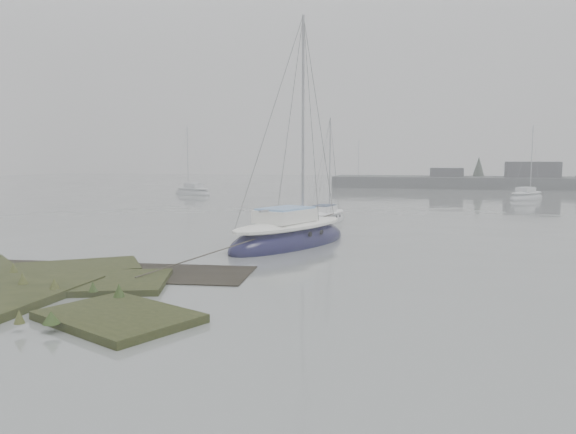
{
  "coord_description": "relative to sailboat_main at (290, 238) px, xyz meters",
  "views": [
    {
      "loc": [
        7.36,
        -11.95,
        3.8
      ],
      "look_at": [
        2.91,
        6.31,
        1.8
      ],
      "focal_mm": 35.0,
      "sensor_mm": 36.0,
      "label": 1
    }
  ],
  "objects": [
    {
      "name": "sailboat_far_c",
      "position": [
        -2.06,
        48.72,
        -0.13
      ],
      "size": [
        4.85,
        2.67,
        6.52
      ],
      "rotation": [
        0.0,
        0.0,
        1.31
      ],
      "color": "#BABEC4",
      "rests_on": "ground"
    },
    {
      "name": "sailboat_far_b",
      "position": [
        14.7,
        31.19,
        -0.11
      ],
      "size": [
        4.37,
        5.14,
        7.24
      ],
      "rotation": [
        0.0,
        0.0,
        -0.63
      ],
      "color": "#9DA2A7",
      "rests_on": "ground"
    },
    {
      "name": "sailboat_white",
      "position": [
        0.01,
        9.03,
        -0.13
      ],
      "size": [
        2.53,
        4.91,
        6.61
      ],
      "rotation": [
        0.0,
        0.0,
        -0.22
      ],
      "color": "silver",
      "rests_on": "ground"
    },
    {
      "name": "ground",
      "position": [
        -1.72,
        18.49,
        -0.33
      ],
      "size": [
        160.0,
        160.0,
        0.0
      ],
      "primitive_type": "plane",
      "color": "slate",
      "rests_on": "ground"
    },
    {
      "name": "sailboat_main",
      "position": [
        0.0,
        0.0,
        0.0
      ],
      "size": [
        5.22,
        7.96,
        10.7
      ],
      "rotation": [
        0.0,
        0.0,
        -0.4
      ],
      "color": "black",
      "rests_on": "ground"
    },
    {
      "name": "sailboat_far_a",
      "position": [
        -17.59,
        30.31,
        -0.1
      ],
      "size": [
        5.51,
        4.15,
        7.53
      ],
      "rotation": [
        0.0,
        0.0,
        1.06
      ],
      "color": "#A4A9AD",
      "rests_on": "ground"
    }
  ]
}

